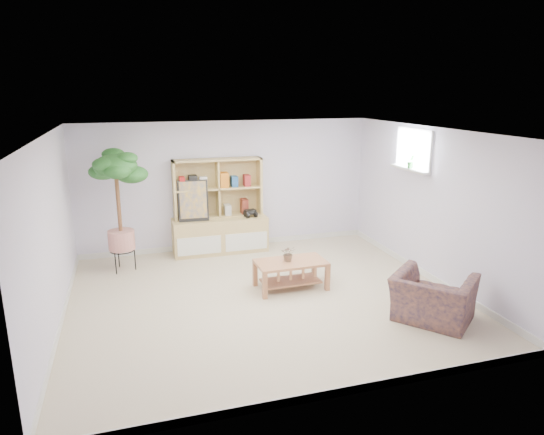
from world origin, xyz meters
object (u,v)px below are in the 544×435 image
object	(u,v)px
coffee_table	(291,275)
floor_tree	(119,212)
storage_unit	(219,207)
armchair	(433,295)

from	to	relation	value
coffee_table	floor_tree	distance (m)	2.99
storage_unit	armchair	xyz separation A→B (m)	(2.13, -3.58, -0.51)
storage_unit	floor_tree	bearing A→B (deg)	-163.91
storage_unit	armchair	distance (m)	4.19
storage_unit	floor_tree	distance (m)	1.83
storage_unit	coffee_table	xyz separation A→B (m)	(0.70, -2.02, -0.65)
floor_tree	storage_unit	bearing A→B (deg)	16.09
storage_unit	armchair	world-z (taller)	storage_unit
floor_tree	armchair	bearing A→B (deg)	-38.41
coffee_table	armchair	xyz separation A→B (m)	(1.42, -1.56, 0.14)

